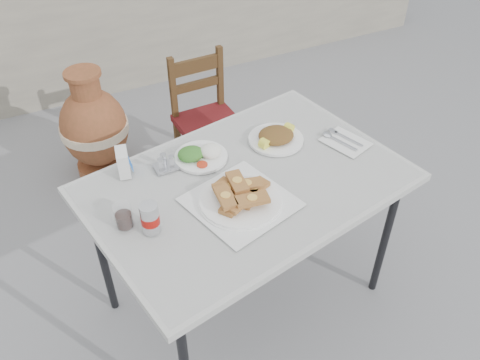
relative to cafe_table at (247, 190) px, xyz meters
name	(u,v)px	position (x,y,z in m)	size (l,w,h in m)	color
ground	(256,295)	(0.05, -0.02, -0.76)	(80.00, 80.00, 0.00)	slate
cafe_table	(247,190)	(0.00, 0.00, 0.00)	(1.48, 1.14, 0.81)	black
pide_plate	(241,196)	(-0.09, -0.11, 0.09)	(0.47, 0.47, 0.08)	silver
salad_rice_plate	(200,154)	(-0.12, 0.23, 0.08)	(0.24, 0.24, 0.06)	white
salad_chopped_plate	(276,137)	(0.25, 0.20, 0.08)	(0.26, 0.26, 0.06)	white
soda_can	(150,218)	(-0.46, -0.10, 0.12)	(0.07, 0.07, 0.13)	silver
cola_glass	(124,217)	(-0.55, -0.03, 0.10)	(0.07, 0.07, 0.10)	white
napkin_holder	(123,162)	(-0.46, 0.28, 0.12)	(0.07, 0.11, 0.12)	silver
condiment_caddy	(166,164)	(-0.28, 0.23, 0.08)	(0.10, 0.08, 0.07)	silver
cutlery_napkin	(342,140)	(0.53, 0.05, 0.06)	(0.22, 0.25, 0.02)	silver
chair	(207,120)	(0.24, 1.03, -0.32)	(0.39, 0.39, 0.85)	#36200E
terracotta_urn	(94,128)	(-0.41, 1.38, -0.40)	(0.44, 0.44, 0.76)	brown
back_wall	(111,17)	(0.05, 2.48, -0.16)	(6.00, 0.25, 1.20)	gray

